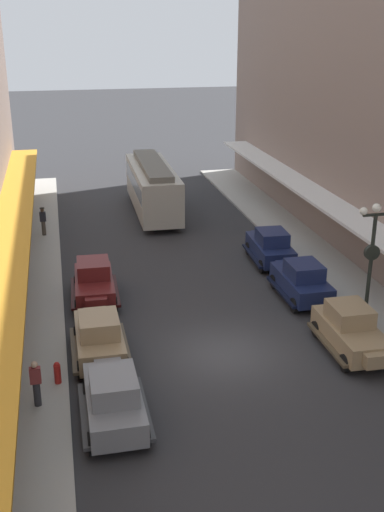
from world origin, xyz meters
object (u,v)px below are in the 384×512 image
Objects in this scene: fire_hydrant at (57,372)px; parked_car_2 at (94,281)px; parked_car_5 at (302,280)px; streetcar at (153,185)px; parked_car_4 at (114,398)px; parked_car_3 at (99,336)px; parked_car_0 at (351,329)px; pedestrian_1 at (43,221)px; pedestrian_0 at (36,383)px; parked_car_1 at (271,246)px; lamp_post_with_clock at (371,258)px.

parked_car_2 is at bearing 75.73° from fire_hydrant.
parked_car_5 is 15.61m from streetcar.
parked_car_3 is at bearing 91.74° from parked_car_4.
fire_hydrant is at bearing -179.21° from parked_car_0.
streetcar reaches higher than pedestrian_1.
parked_car_3 is 1.00× the size of parked_car_4.
parked_car_5 is 2.55× the size of pedestrian_1.
parked_car_5 reaches higher than pedestrian_0.
parked_car_2 and parked_car_4 have the same top height.
parked_car_3 is 4.25m from parked_car_4.
streetcar is at bearing 71.22° from pedestrian_0.
pedestrian_0 is at bearing -151.54° from parked_car_5.
pedestrian_1 is at bearing 96.72° from parked_car_4.
parked_car_2 reaches higher than pedestrian_1.
pedestrian_1 is (-11.63, 16.42, 0.07)m from parked_car_0.
parked_car_1 is at bearing 88.53° from parked_car_5.
lamp_post_with_clock is 6.29× the size of fire_hydrant.
parked_car_4 is at bearing -55.92° from fire_hydrant.
parked_car_2 is at bearing 155.88° from lamp_post_with_clock.
parked_car_1 is 9.82m from parked_car_2.
parked_car_5 is 0.83× the size of lamp_post_with_clock.
parked_car_5 is at bearing 39.41° from parked_car_4.
lamp_post_with_clock is at bearing -61.20° from parked_car_5.
fire_hydrant is at bearing -104.27° from parked_car_2.
parked_car_5 is (-0.03, 4.98, 0.00)m from parked_car_0.
parked_car_5 is 13.37m from pedestrian_0.
pedestrian_0 is 0.98× the size of pedestrian_1.
streetcar is 5.88× the size of pedestrian_0.
parked_car_0 is 5.22× the size of fire_hydrant.
streetcar is (-4.64, 10.25, 0.96)m from parked_car_1.
parked_car_2 is 1.01× the size of parked_car_3.
parked_car_1 is 14.88m from fire_hydrant.
parked_car_3 is at bearing -105.14° from streetcar.
fire_hydrant is 16.59m from pedestrian_1.
parked_car_2 is at bearing 89.68° from parked_car_4.
parked_car_0 is 0.83× the size of lamp_post_with_clock.
parked_car_4 is at bearing -83.28° from pedestrian_1.
parked_car_0 and parked_car_5 have the same top height.
parked_car_2 is 12.19m from lamp_post_with_clock.
parked_car_1 is 2.63× the size of pedestrian_0.
parked_car_0 is at bearing 0.79° from fire_hydrant.
streetcar reaches higher than parked_car_4.
parked_car_4 is 2.74m from pedestrian_0.
parked_car_2 reaches higher than pedestrian_0.
fire_hydrant is (-11.11, -0.15, -0.38)m from parked_car_0.
parked_car_4 is at bearing -157.09° from lamp_post_with_clock.
parked_car_4 is 0.44× the size of streetcar.
parked_car_1 reaches higher than pedestrian_1.
parked_car_0 is 20.12m from pedestrian_1.
parked_car_2 is at bearing -163.56° from parked_car_1.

